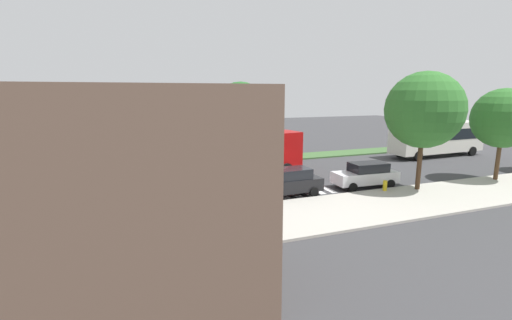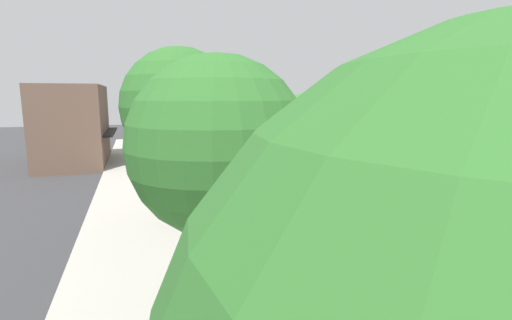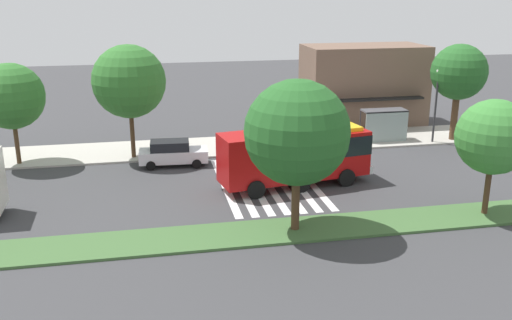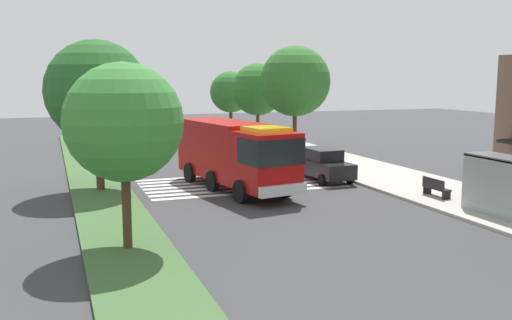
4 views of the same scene
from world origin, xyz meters
TOP-DOWN VIEW (x-y plane):
  - ground_plane at (0.00, 0.00)m, footprint 120.00×120.00m
  - sidewalk at (0.00, 8.76)m, footprint 60.00×5.50m
  - median_strip at (0.00, -7.51)m, footprint 60.00×3.00m
  - crosswalk at (-0.08, 0.00)m, footprint 5.85×10.83m
  - fire_truck at (1.74, -0.78)m, footprint 9.85×4.06m
  - parked_car_west at (-5.71, 4.82)m, footprint 4.76×2.20m
  - parked_car_mid at (0.52, 4.81)m, footprint 4.67×2.12m
  - transit_bus at (-20.68, -2.71)m, footprint 11.18×3.11m
  - bus_stop_shelter at (11.12, 7.61)m, footprint 3.50×1.40m
  - bench_near_shelter at (7.12, 7.59)m, footprint 1.60×0.50m
  - street_lamp at (14.76, 6.61)m, footprint 0.36×0.36m
  - storefront_building at (11.75, 14.12)m, footprint 10.48×6.04m
  - sidewalk_tree_west at (-16.18, 7.01)m, footprint 4.46×4.46m
  - sidewalk_tree_center at (-8.38, 7.01)m, footprint 5.11×5.11m
  - median_tree_far_west at (-0.29, -7.51)m, footprint 5.18×5.18m
  - median_tree_west at (10.34, -7.51)m, footprint 3.96×3.96m
  - fire_hydrant at (-6.01, 6.51)m, footprint 0.28×0.28m

SIDE VIEW (x-z plane):
  - ground_plane at x=0.00m, z-range 0.00..0.00m
  - crosswalk at x=-0.08m, z-range 0.00..0.01m
  - sidewalk at x=0.00m, z-range 0.00..0.14m
  - median_strip at x=0.00m, z-range 0.00..0.14m
  - fire_hydrant at x=-6.01m, z-range 0.14..0.84m
  - bench_near_shelter at x=7.12m, z-range 0.14..1.04m
  - parked_car_west at x=-5.71m, z-range 0.02..1.80m
  - parked_car_mid at x=0.52m, z-range 0.02..1.84m
  - bus_stop_shelter at x=11.12m, z-range 0.66..3.12m
  - fire_truck at x=1.74m, z-range 0.24..3.80m
  - transit_bus at x=-20.68m, z-range 0.33..3.96m
  - storefront_building at x=11.75m, z-range 0.00..6.97m
  - street_lamp at x=14.76m, z-range 0.69..6.45m
  - median_tree_west at x=10.34m, z-range 1.27..7.52m
  - sidewalk_tree_west at x=-16.18m, z-range 1.37..8.32m
  - median_tree_far_west at x=-0.29m, z-range 1.35..8.98m
  - sidewalk_tree_center at x=-8.38m, z-range 1.58..9.60m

